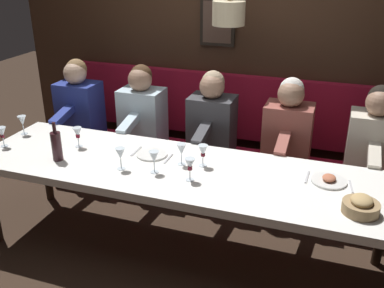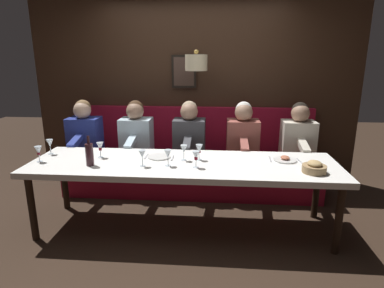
{
  "view_description": "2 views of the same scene",
  "coord_description": "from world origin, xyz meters",
  "px_view_note": "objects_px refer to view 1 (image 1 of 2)",
  "views": [
    {
      "loc": [
        -2.66,
        -1.03,
        2.18
      ],
      "look_at": [
        0.05,
        -0.09,
        0.92
      ],
      "focal_mm": 41.09,
      "sensor_mm": 36.0,
      "label": 1
    },
    {
      "loc": [
        -3.12,
        -0.34,
        1.8
      ],
      "look_at": [
        0.05,
        -0.09,
        0.92
      ],
      "focal_mm": 30.44,
      "sensor_mm": 36.0,
      "label": 2
    }
  ],
  "objects_px": {
    "diner_nearest": "(374,137)",
    "wine_glass_5": "(78,133)",
    "dining_table": "(179,175)",
    "diner_near": "(288,127)",
    "diner_far": "(142,110)",
    "wine_glass_4": "(181,150)",
    "diner_middle": "(212,118)",
    "diner_farthest": "(79,102)",
    "wine_glass_2": "(203,151)",
    "bread_bowl": "(361,206)",
    "wine_glass_3": "(120,154)",
    "wine_glass_7": "(154,157)",
    "wine_glass_0": "(22,121)",
    "wine_bottle": "(57,146)",
    "wine_glass_1": "(190,165)",
    "wine_glass_6": "(2,133)"
  },
  "relations": [
    {
      "from": "wine_glass_0",
      "to": "bread_bowl",
      "type": "bearing_deg",
      "value": -97.65
    },
    {
      "from": "diner_near",
      "to": "wine_glass_4",
      "type": "xyz_separation_m",
      "value": [
        -0.82,
        0.66,
        0.04
      ]
    },
    {
      "from": "wine_glass_7",
      "to": "wine_bottle",
      "type": "distance_m",
      "value": 0.77
    },
    {
      "from": "diner_middle",
      "to": "wine_glass_7",
      "type": "relative_size",
      "value": 4.82
    },
    {
      "from": "wine_glass_0",
      "to": "wine_glass_6",
      "type": "distance_m",
      "value": 0.27
    },
    {
      "from": "dining_table",
      "to": "diner_near",
      "type": "distance_m",
      "value": 1.11
    },
    {
      "from": "wine_glass_2",
      "to": "wine_glass_7",
      "type": "height_order",
      "value": "same"
    },
    {
      "from": "diner_near",
      "to": "wine_glass_6",
      "type": "xyz_separation_m",
      "value": [
        -0.99,
        2.12,
        0.04
      ]
    },
    {
      "from": "wine_glass_7",
      "to": "diner_near",
      "type": "bearing_deg",
      "value": -38.35
    },
    {
      "from": "wine_glass_4",
      "to": "wine_glass_5",
      "type": "relative_size",
      "value": 1.0
    },
    {
      "from": "diner_farthest",
      "to": "wine_glass_7",
      "type": "distance_m",
      "value": 1.61
    },
    {
      "from": "diner_middle",
      "to": "wine_glass_1",
      "type": "relative_size",
      "value": 4.82
    },
    {
      "from": "diner_nearest",
      "to": "wine_glass_5",
      "type": "height_order",
      "value": "diner_nearest"
    },
    {
      "from": "diner_far",
      "to": "diner_nearest",
      "type": "bearing_deg",
      "value": -90.0
    },
    {
      "from": "wine_glass_3",
      "to": "wine_glass_4",
      "type": "bearing_deg",
      "value": -60.89
    },
    {
      "from": "bread_bowl",
      "to": "wine_glass_6",
      "type": "bearing_deg",
      "value": 87.94
    },
    {
      "from": "wine_bottle",
      "to": "wine_glass_3",
      "type": "bearing_deg",
      "value": -87.85
    },
    {
      "from": "diner_middle",
      "to": "diner_farthest",
      "type": "relative_size",
      "value": 1.0
    },
    {
      "from": "wine_glass_6",
      "to": "bread_bowl",
      "type": "xyz_separation_m",
      "value": [
        -0.1,
        -2.71,
        -0.07
      ]
    },
    {
      "from": "diner_middle",
      "to": "bread_bowl",
      "type": "xyz_separation_m",
      "value": [
        -1.08,
        -1.26,
        -0.03
      ]
    },
    {
      "from": "diner_middle",
      "to": "diner_farthest",
      "type": "height_order",
      "value": "same"
    },
    {
      "from": "diner_far",
      "to": "wine_glass_0",
      "type": "relative_size",
      "value": 4.82
    },
    {
      "from": "diner_middle",
      "to": "diner_farthest",
      "type": "xyz_separation_m",
      "value": [
        0.0,
        1.37,
        0.0
      ]
    },
    {
      "from": "wine_glass_0",
      "to": "wine_glass_2",
      "type": "xyz_separation_m",
      "value": [
        -0.08,
        -1.64,
        -0.0
      ]
    },
    {
      "from": "wine_glass_5",
      "to": "wine_bottle",
      "type": "height_order",
      "value": "wine_bottle"
    },
    {
      "from": "dining_table",
      "to": "bread_bowl",
      "type": "height_order",
      "value": "bread_bowl"
    },
    {
      "from": "wine_glass_1",
      "to": "wine_glass_4",
      "type": "relative_size",
      "value": 1.0
    },
    {
      "from": "wine_glass_4",
      "to": "wine_bottle",
      "type": "bearing_deg",
      "value": 104.47
    },
    {
      "from": "diner_farthest",
      "to": "wine_glass_0",
      "type": "xyz_separation_m",
      "value": [
        -0.72,
        0.09,
        0.04
      ]
    },
    {
      "from": "wine_glass_6",
      "to": "bread_bowl",
      "type": "height_order",
      "value": "wine_glass_6"
    },
    {
      "from": "dining_table",
      "to": "wine_glass_7",
      "type": "height_order",
      "value": "wine_glass_7"
    },
    {
      "from": "diner_nearest",
      "to": "diner_near",
      "type": "xyz_separation_m",
      "value": [
        0.0,
        0.68,
        0.0
      ]
    },
    {
      "from": "wine_glass_7",
      "to": "wine_glass_5",
      "type": "bearing_deg",
      "value": 74.24
    },
    {
      "from": "dining_table",
      "to": "wine_glass_6",
      "type": "distance_m",
      "value": 1.48
    },
    {
      "from": "wine_glass_1",
      "to": "bread_bowl",
      "type": "xyz_separation_m",
      "value": [
        -0.05,
        -1.1,
        -0.07
      ]
    },
    {
      "from": "wine_glass_1",
      "to": "wine_glass_5",
      "type": "xyz_separation_m",
      "value": [
        0.24,
        1.03,
        0.0
      ]
    },
    {
      "from": "diner_nearest",
      "to": "wine_glass_1",
      "type": "relative_size",
      "value": 4.82
    },
    {
      "from": "diner_middle",
      "to": "bread_bowl",
      "type": "bearing_deg",
      "value": -130.73
    },
    {
      "from": "diner_farthest",
      "to": "wine_glass_6",
      "type": "bearing_deg",
      "value": 175.74
    },
    {
      "from": "diner_nearest",
      "to": "wine_glass_4",
      "type": "bearing_deg",
      "value": 121.49
    },
    {
      "from": "diner_near",
      "to": "wine_glass_2",
      "type": "bearing_deg",
      "value": 147.63
    },
    {
      "from": "wine_glass_6",
      "to": "wine_glass_7",
      "type": "xyz_separation_m",
      "value": [
        -0.02,
        -1.33,
        0.0
      ]
    },
    {
      "from": "wine_glass_5",
      "to": "bread_bowl",
      "type": "bearing_deg",
      "value": -97.78
    },
    {
      "from": "wine_glass_1",
      "to": "wine_glass_7",
      "type": "distance_m",
      "value": 0.28
    },
    {
      "from": "dining_table",
      "to": "wine_glass_0",
      "type": "relative_size",
      "value": 19.04
    },
    {
      "from": "diner_far",
      "to": "wine_glass_0",
      "type": "distance_m",
      "value": 1.06
    },
    {
      "from": "wine_glass_3",
      "to": "wine_glass_5",
      "type": "distance_m",
      "value": 0.56
    },
    {
      "from": "wine_glass_2",
      "to": "bread_bowl",
      "type": "bearing_deg",
      "value": -104.96
    },
    {
      "from": "wine_glass_5",
      "to": "wine_bottle",
      "type": "bearing_deg",
      "value": 177.45
    },
    {
      "from": "diner_far",
      "to": "wine_glass_4",
      "type": "xyz_separation_m",
      "value": [
        -0.82,
        -0.7,
        0.04
      ]
    }
  ]
}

